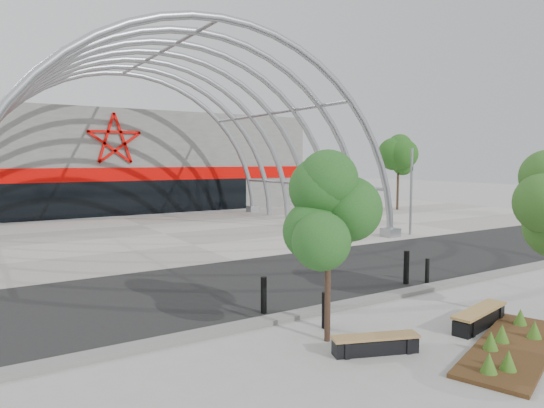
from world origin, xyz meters
TOP-DOWN VIEW (x-y plane):
  - ground at (0.00, 0.00)m, footprint 140.00×140.00m
  - road at (0.00, 3.50)m, footprint 140.00×7.00m
  - forecourt at (0.00, 15.50)m, footprint 60.00×17.00m
  - kerb at (0.00, -0.25)m, footprint 60.00×0.50m
  - arena_building at (0.00, 33.45)m, footprint 34.00×15.24m
  - vault_canopy at (0.00, 15.50)m, footprint 20.80×15.80m
  - planting_bed at (0.85, -4.61)m, footprint 4.84×2.95m
  - signal_pole at (11.49, 7.96)m, footprint 0.31×0.68m
  - street_tree_0 at (-2.25, -2.03)m, footprint 1.89×1.89m
  - bench_0 at (-1.83, -3.16)m, footprint 1.94×1.07m
  - bench_1 at (1.56, -3.30)m, footprint 2.25×0.93m
  - bollard_0 at (-2.48, 0.44)m, footprint 0.16×0.16m
  - bollard_1 at (-1.77, -1.32)m, footprint 0.14×0.14m
  - bollard_2 at (-1.77, -1.42)m, footprint 0.14×0.14m
  - bollard_3 at (3.19, 0.61)m, footprint 0.18×0.18m
  - bollard_4 at (3.88, 0.31)m, footprint 0.14×0.14m
  - bg_tree_1 at (21.00, 18.00)m, footprint 2.70×2.70m

SIDE VIEW (x-z plane):
  - ground at x=0.00m, z-range 0.00..0.00m
  - road at x=0.00m, z-range 0.00..0.02m
  - vault_canopy at x=0.00m, z-range -10.16..10.20m
  - forecourt at x=0.00m, z-range 0.00..0.04m
  - kerb at x=0.00m, z-range 0.00..0.12m
  - planting_bed at x=0.85m, z-range -0.13..0.36m
  - bench_0 at x=-1.83m, z-range -0.01..0.40m
  - bench_1 at x=1.56m, z-range -0.01..0.46m
  - bollard_4 at x=3.88m, z-range 0.00..0.85m
  - bollard_2 at x=-1.77m, z-range 0.00..0.87m
  - bollard_1 at x=-1.77m, z-range 0.00..0.90m
  - bollard_0 at x=-2.48m, z-range 0.00..1.02m
  - bollard_3 at x=3.19m, z-range 0.00..1.14m
  - signal_pole at x=11.49m, z-range 0.11..4.93m
  - street_tree_0 at x=-2.25m, z-range 0.94..5.26m
  - arena_building at x=0.00m, z-range -0.01..7.99m
  - bg_tree_1 at x=21.00m, z-range 1.29..7.20m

